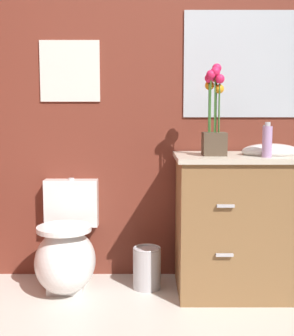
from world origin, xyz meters
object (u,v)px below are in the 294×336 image
soap_bottle (269,141)px  toilet (68,252)px  flower_vase (216,121)px  trash_bin (149,268)px  wall_mirror (246,64)px  wall_poster (72,71)px  vanity_cabinet (252,222)px

soap_bottle → toilet: bearing=171.4°
flower_vase → trash_bin: bearing=168.5°
toilet → trash_bin: size_ratio=2.54×
toilet → wall_mirror: wall_mirror is taller
toilet → wall_poster: 1.19m
vanity_cabinet → wall_poster: wall_poster is taller
vanity_cabinet → wall_poster: (-1.16, 0.29, 0.96)m
soap_bottle → wall_mirror: size_ratio=0.26×
trash_bin → wall_mirror: bearing=21.3°
flower_vase → wall_poster: 1.03m
toilet → soap_bottle: soap_bottle is taller
trash_bin → wall_mirror: size_ratio=0.34×
trash_bin → wall_poster: wall_poster is taller
trash_bin → wall_mirror: wall_mirror is taller
toilet → wall_mirror: (1.16, 0.27, 1.21)m
toilet → trash_bin: 0.53m
flower_vase → toilet: bearing=175.8°
vanity_cabinet → soap_bottle: bearing=-72.1°
flower_vase → wall_mirror: wall_mirror is taller
vanity_cabinet → wall_poster: bearing=165.8°
wall_poster → wall_mirror: (1.16, 0.00, 0.04)m
toilet → wall_poster: size_ratio=1.71×
wall_poster → wall_mirror: 1.16m
flower_vase → soap_bottle: (0.29, -0.12, -0.11)m
vanity_cabinet → trash_bin: (-0.65, 0.04, -0.31)m
soap_bottle → trash_bin: 1.10m
toilet → flower_vase: bearing=-4.2°
soap_bottle → trash_bin: size_ratio=0.75×
toilet → soap_bottle: 1.43m
flower_vase → trash_bin: (-0.41, 0.08, -0.94)m
flower_vase → wall_poster: size_ratio=1.37×
trash_bin → toilet: bearing=-178.3°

